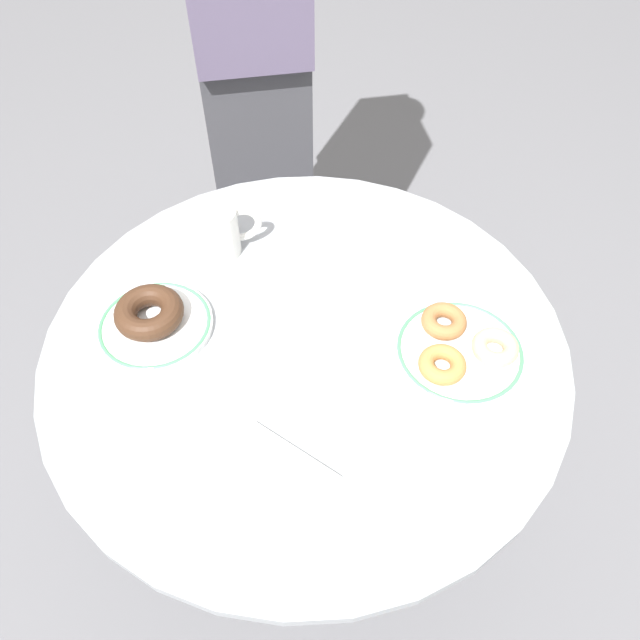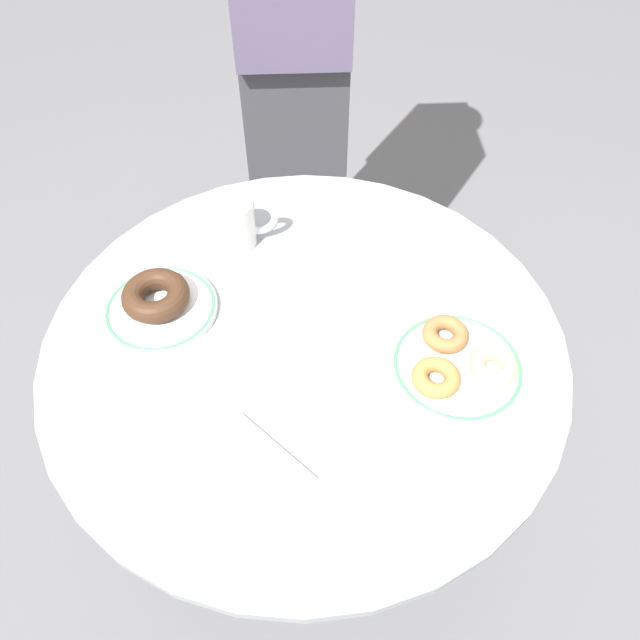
% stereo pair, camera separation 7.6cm
% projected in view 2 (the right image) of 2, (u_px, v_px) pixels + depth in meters
% --- Properties ---
extents(ground_plane, '(7.00, 7.00, 0.02)m').
position_uv_depth(ground_plane, '(311.00, 532.00, 1.53)').
color(ground_plane, slate).
extents(cafe_table, '(0.78, 0.78, 0.78)m').
position_uv_depth(cafe_table, '(307.00, 416.00, 1.09)').
color(cafe_table, '#999EA3').
rests_on(cafe_table, ground).
extents(plate_left, '(0.17, 0.17, 0.01)m').
position_uv_depth(plate_left, '(161.00, 309.00, 0.95)').
color(plate_left, white).
rests_on(plate_left, cafe_table).
extents(plate_right, '(0.19, 0.19, 0.01)m').
position_uv_depth(plate_right, '(457.00, 366.00, 0.88)').
color(plate_right, white).
rests_on(plate_right, cafe_table).
extents(donut_chocolate, '(0.12, 0.12, 0.03)m').
position_uv_depth(donut_chocolate, '(156.00, 295.00, 0.93)').
color(donut_chocolate, '#422819').
rests_on(donut_chocolate, plate_left).
extents(donut_glazed, '(0.08, 0.08, 0.02)m').
position_uv_depth(donut_glazed, '(493.00, 366.00, 0.86)').
color(donut_glazed, '#E0B789').
rests_on(donut_glazed, plate_right).
extents(donut_cinnamon, '(0.09, 0.09, 0.02)m').
position_uv_depth(donut_cinnamon, '(445.00, 334.00, 0.89)').
color(donut_cinnamon, '#A36B3D').
rests_on(donut_cinnamon, plate_right).
extents(donut_old_fashioned, '(0.07, 0.07, 0.02)m').
position_uv_depth(donut_old_fashioned, '(436.00, 378.00, 0.84)').
color(donut_old_fashioned, '#BC7F42').
rests_on(donut_old_fashioned, plate_right).
extents(paper_napkin, '(0.17, 0.14, 0.01)m').
position_uv_depth(paper_napkin, '(249.00, 472.00, 0.78)').
color(paper_napkin, white).
rests_on(paper_napkin, cafe_table).
extents(coffee_mug, '(0.11, 0.08, 0.09)m').
position_uv_depth(coffee_mug, '(233.00, 222.00, 1.01)').
color(coffee_mug, white).
rests_on(coffee_mug, cafe_table).
extents(person_figure, '(0.36, 0.45, 1.72)m').
position_uv_depth(person_figure, '(293.00, 48.00, 1.33)').
color(person_figure, '#3D3D42').
rests_on(person_figure, ground).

